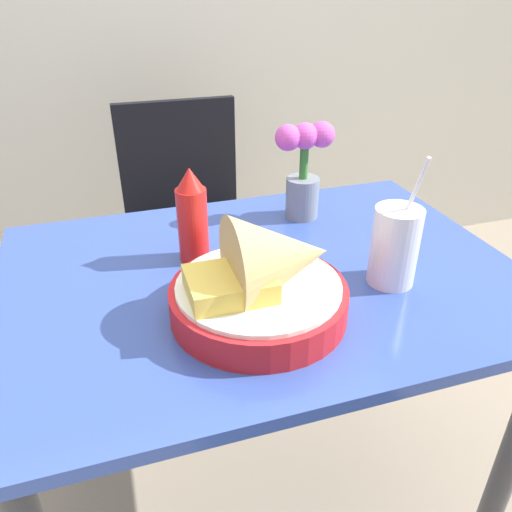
% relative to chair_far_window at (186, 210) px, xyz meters
% --- Properties ---
extents(ground_plane, '(12.00, 12.00, 0.00)m').
position_rel_chair_far_window_xyz_m(ground_plane, '(0.02, -0.77, -0.53)').
color(ground_plane, gray).
extents(dining_table, '(1.00, 0.71, 0.73)m').
position_rel_chair_far_window_xyz_m(dining_table, '(0.02, -0.77, 0.08)').
color(dining_table, '#334C9E').
rests_on(dining_table, ground_plane).
extents(chair_far_window, '(0.40, 0.40, 0.88)m').
position_rel_chair_far_window_xyz_m(chair_far_window, '(0.00, 0.00, 0.00)').
color(chair_far_window, black).
rests_on(chair_far_window, ground_plane).
extents(food_basket, '(0.30, 0.30, 0.19)m').
position_rel_chair_far_window_xyz_m(food_basket, '(-0.02, -0.90, 0.27)').
color(food_basket, red).
rests_on(food_basket, dining_table).
extents(ketchup_bottle, '(0.06, 0.06, 0.19)m').
position_rel_chair_far_window_xyz_m(ketchup_bottle, '(-0.10, -0.68, 0.29)').
color(ketchup_bottle, red).
rests_on(ketchup_bottle, dining_table).
extents(drink_cup, '(0.09, 0.09, 0.25)m').
position_rel_chair_far_window_xyz_m(drink_cup, '(0.24, -0.88, 0.27)').
color(drink_cup, silver).
rests_on(drink_cup, dining_table).
extents(flower_vase, '(0.14, 0.08, 0.22)m').
position_rel_chair_far_window_xyz_m(flower_vase, '(0.19, -0.56, 0.32)').
color(flower_vase, gray).
rests_on(flower_vase, dining_table).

